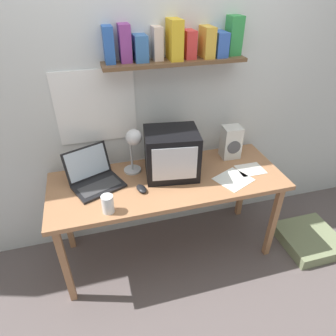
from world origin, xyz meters
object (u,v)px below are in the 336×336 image
object	(u,v)px
corner_desk	(168,186)
computer_mouse	(142,189)
laptop	(94,176)
juice_glass	(108,205)
loose_paper_near_laptop	(233,179)
open_notebook	(250,169)
crt_monitor	(171,153)
floor_cushion	(309,239)
desk_lamp	(133,143)
space_heater	(231,142)

from	to	relation	value
corner_desk	computer_mouse	xyz separation A→B (m)	(-0.21, -0.08, 0.08)
corner_desk	computer_mouse	bearing A→B (deg)	-159.22
laptop	computer_mouse	bearing A→B (deg)	-52.37
corner_desk	juice_glass	world-z (taller)	juice_glass
loose_paper_near_laptop	open_notebook	distance (m)	0.20
crt_monitor	floor_cushion	world-z (taller)	crt_monitor
corner_desk	loose_paper_near_laptop	world-z (taller)	loose_paper_near_laptop
crt_monitor	open_notebook	bearing A→B (deg)	-2.75
desk_lamp	laptop	bearing A→B (deg)	170.87
juice_glass	computer_mouse	world-z (taller)	juice_glass
desk_lamp	juice_glass	size ratio (longest dim) A/B	3.07
space_heater	floor_cushion	xyz separation A→B (m)	(0.65, -0.45, -0.83)
corner_desk	space_heater	bearing A→B (deg)	17.56
corner_desk	floor_cushion	bearing A→B (deg)	-12.46
crt_monitor	space_heater	bearing A→B (deg)	20.17
computer_mouse	floor_cushion	xyz separation A→B (m)	(1.44, -0.19, -0.72)
juice_glass	computer_mouse	distance (m)	0.29
corner_desk	floor_cushion	size ratio (longest dim) A/B	3.61
corner_desk	laptop	size ratio (longest dim) A/B	4.09
laptop	open_notebook	size ratio (longest dim) A/B	2.09
floor_cushion	computer_mouse	bearing A→B (deg)	172.50
juice_glass	floor_cushion	xyz separation A→B (m)	(1.68, -0.03, -0.75)
laptop	computer_mouse	distance (m)	0.36
juice_glass	loose_paper_near_laptop	distance (m)	0.93
crt_monitor	juice_glass	distance (m)	0.60
juice_glass	laptop	bearing A→B (deg)	100.90
corner_desk	juice_glass	distance (m)	0.53
open_notebook	loose_paper_near_laptop	bearing A→B (deg)	-155.36
computer_mouse	open_notebook	bearing A→B (deg)	2.30
computer_mouse	loose_paper_near_laptop	world-z (taller)	computer_mouse
laptop	floor_cushion	xyz separation A→B (m)	(1.75, -0.37, -0.76)
laptop	loose_paper_near_laptop	bearing A→B (deg)	-35.32
juice_glass	crt_monitor	bearing A→B (deg)	31.33
corner_desk	juice_glass	size ratio (longest dim) A/B	14.03
floor_cushion	desk_lamp	bearing A→B (deg)	164.49
space_heater	laptop	bearing A→B (deg)	-173.05
laptop	space_heater	xyz separation A→B (m)	(1.10, 0.08, 0.07)
laptop	corner_desk	bearing A→B (deg)	-32.88
laptop	loose_paper_near_laptop	size ratio (longest dim) A/B	1.37
space_heater	open_notebook	world-z (taller)	space_heater
space_heater	computer_mouse	xyz separation A→B (m)	(-0.79, -0.26, -0.12)
juice_glass	corner_desk	bearing A→B (deg)	27.41
crt_monitor	juice_glass	xyz separation A→B (m)	(-0.50, -0.31, -0.12)
crt_monitor	desk_lamp	bearing A→B (deg)	175.13
crt_monitor	loose_paper_near_laptop	distance (m)	0.49
desk_lamp	space_heater	xyz separation A→B (m)	(0.79, 0.05, -0.14)
crt_monitor	floor_cushion	bearing A→B (deg)	-7.96
loose_paper_near_laptop	open_notebook	bearing A→B (deg)	24.64
desk_lamp	juice_glass	xyz separation A→B (m)	(-0.24, -0.37, -0.21)
space_heater	loose_paper_near_laptop	size ratio (longest dim) A/B	0.86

